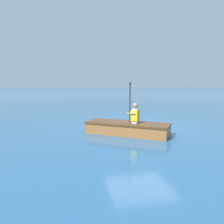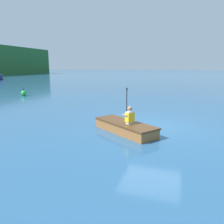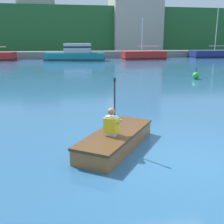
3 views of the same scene
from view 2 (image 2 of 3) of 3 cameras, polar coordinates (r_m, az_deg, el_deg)
ground_plane at (r=9.13m, az=10.61°, el=-3.55°), size 300.00×300.00×0.00m
rowboat_foreground at (r=8.10m, az=3.23°, el=-3.74°), size 2.27×2.68×0.38m
person_paddler at (r=7.78m, az=4.62°, el=-0.97°), size 0.45×0.45×1.27m
channel_buoy at (r=19.53m, az=-22.06°, el=4.58°), size 0.44×0.44×0.72m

